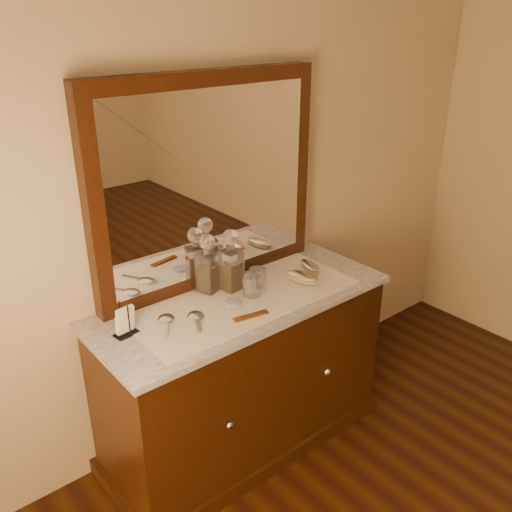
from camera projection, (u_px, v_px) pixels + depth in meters
name	position (u px, v px, depth m)	size (l,w,h in m)	color
dresser_cabinet	(243.00, 375.00, 2.73)	(1.40, 0.55, 0.82)	black
dresser_plinth	(244.00, 432.00, 2.89)	(1.46, 0.59, 0.08)	black
knob_left	(229.00, 425.00, 2.34)	(0.04, 0.04, 0.04)	silver
knob_right	(327.00, 372.00, 2.69)	(0.04, 0.04, 0.04)	silver
marble_top	(243.00, 301.00, 2.56)	(1.44, 0.59, 0.03)	silver
mirror_frame	(209.00, 183.00, 2.52)	(1.20, 0.08, 1.00)	black
mirror_glass	(213.00, 185.00, 2.49)	(1.06, 0.01, 0.86)	white
lace_runner	(245.00, 299.00, 2.54)	(1.10, 0.45, 0.00)	silver
pin_dish	(233.00, 302.00, 2.49)	(0.08, 0.08, 0.01)	white
comb	(251.00, 316.00, 2.39)	(0.17, 0.03, 0.01)	brown
napkin_rack	(125.00, 322.00, 2.24)	(0.11, 0.07, 0.15)	black
decanter_left	(208.00, 269.00, 2.56)	(0.11, 0.11, 0.29)	#945815
decanter_right	(231.00, 266.00, 2.58)	(0.10, 0.10, 0.30)	#945815
brush_near	(302.00, 277.00, 2.68)	(0.12, 0.19, 0.05)	tan
brush_far	(310.00, 267.00, 2.80)	(0.11, 0.17, 0.04)	tan
hand_mirror_outer	(166.00, 321.00, 2.34)	(0.14, 0.18, 0.02)	silver
hand_mirror_inner	(196.00, 318.00, 2.37)	(0.13, 0.19, 0.02)	silver
tumblers	(255.00, 282.00, 2.59)	(0.16, 0.13, 0.10)	white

